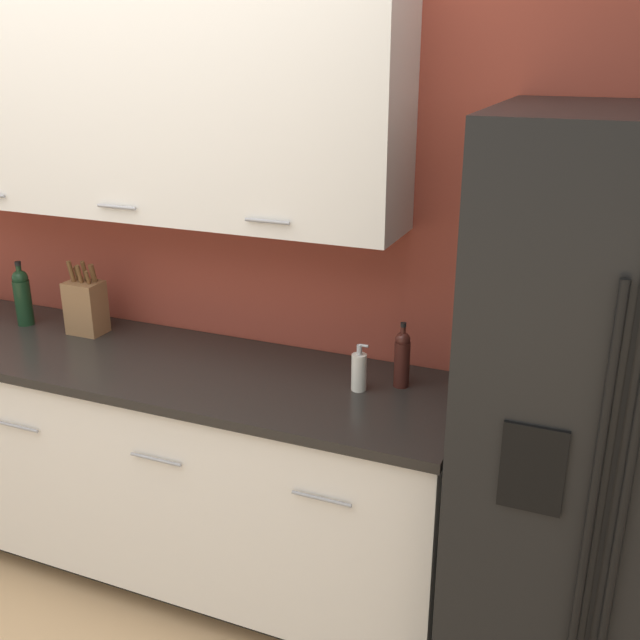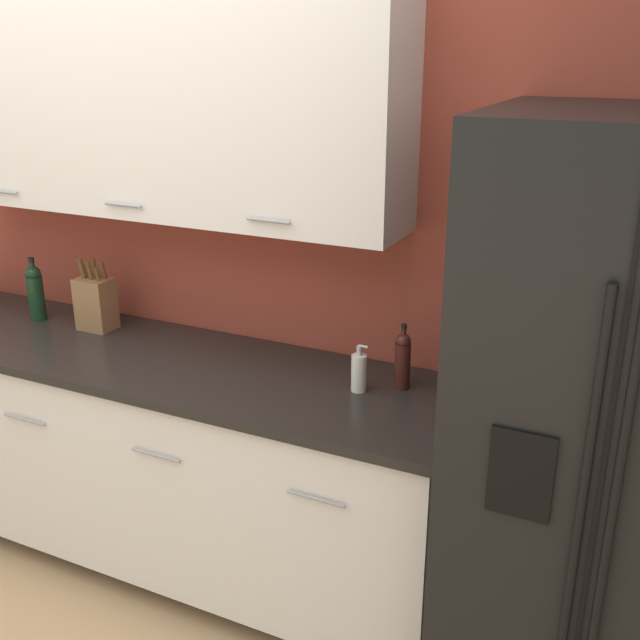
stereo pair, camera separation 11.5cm
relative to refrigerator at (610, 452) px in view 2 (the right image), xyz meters
name	(u,v)px [view 2 (the right image)]	position (x,y,z in m)	size (l,w,h in m)	color
wall_back	(158,193)	(-1.80, 0.36, 0.54)	(10.00, 0.39, 2.60)	#993D2D
counter_unit	(149,453)	(-1.73, 0.07, -0.48)	(2.57, 0.64, 0.92)	black
refrigerator	(610,452)	(0.00, 0.00, 0.00)	(0.82, 0.79, 1.89)	black
knife_block	(96,302)	(-2.03, 0.19, 0.09)	(0.14, 0.11, 0.31)	olive
wine_bottle	(35,291)	(-2.34, 0.17, 0.10)	(0.07, 0.07, 0.27)	black
soap_dispenser	(359,372)	(-0.82, 0.11, 0.05)	(0.06, 0.05, 0.17)	silver
oil_bottle	(403,359)	(-0.70, 0.19, 0.08)	(0.05, 0.05, 0.23)	#3D1914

